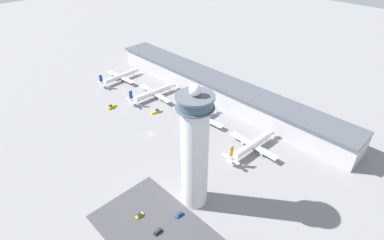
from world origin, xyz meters
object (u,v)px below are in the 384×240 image
(service_truck_fuel, at_px, (156,112))
(service_truck_catering, at_px, (111,107))
(control_tower, at_px, (195,151))
(car_maroon_suv, at_px, (158,232))
(service_truck_baggage, at_px, (115,78))
(airplane_gate_delta, at_px, (252,145))
(car_black_suv, at_px, (140,215))
(car_silver_sedan, at_px, (179,215))
(airplane_gate_bravo, at_px, (153,93))
(airplane_gate_alpha, at_px, (120,77))
(airplane_gate_charlie, at_px, (201,117))

(service_truck_fuel, bearing_deg, service_truck_catering, -145.76)
(control_tower, bearing_deg, car_maroon_suv, -85.56)
(service_truck_catering, bearing_deg, service_truck_baggage, 143.92)
(control_tower, xyz_separation_m, airplane_gate_delta, (-2.89, 54.79, -28.58))
(service_truck_fuel, distance_m, service_truck_baggage, 73.51)
(car_black_suv, bearing_deg, car_silver_sedan, 46.65)
(airplane_gate_bravo, bearing_deg, car_silver_sedan, -32.65)
(airplane_gate_alpha, relative_size, service_truck_fuel, 4.96)
(airplane_gate_alpha, relative_size, car_maroon_suv, 9.35)
(airplane_gate_bravo, height_order, airplane_gate_charlie, airplane_gate_bravo)
(service_truck_catering, xyz_separation_m, service_truck_fuel, (30.59, 20.82, -0.08))
(service_truck_catering, distance_m, service_truck_baggage, 52.27)
(service_truck_fuel, relative_size, service_truck_baggage, 1.02)
(airplane_gate_delta, height_order, car_maroon_suv, airplane_gate_delta)
(control_tower, bearing_deg, service_truck_catering, 170.08)
(airplane_gate_delta, xyz_separation_m, car_black_suv, (-8.87, -81.82, -4.06))
(car_maroon_suv, distance_m, car_black_suv, 13.83)
(airplane_gate_delta, xyz_separation_m, service_truck_baggage, (-151.77, -4.35, -3.60))
(service_truck_baggage, distance_m, car_silver_sedan, 168.77)
(control_tower, relative_size, car_silver_sedan, 15.02)
(airplane_gate_bravo, relative_size, service_truck_fuel, 5.41)
(airplane_gate_bravo, relative_size, car_maroon_suv, 10.20)
(airplane_gate_alpha, bearing_deg, airplane_gate_delta, 1.26)
(airplane_gate_alpha, xyz_separation_m, service_truck_baggage, (-6.27, -1.14, -3.17))
(airplane_gate_alpha, bearing_deg, service_truck_fuel, -9.47)
(airplane_gate_charlie, distance_m, car_maroon_suv, 97.35)
(car_maroon_suv, bearing_deg, car_black_suv, -178.05)
(service_truck_fuel, bearing_deg, car_maroon_suv, -38.63)
(car_black_suv, bearing_deg, airplane_gate_delta, 83.81)
(airplane_gate_charlie, xyz_separation_m, service_truck_baggage, (-105.08, -5.45, -2.82))
(car_maroon_suv, bearing_deg, service_truck_catering, 158.01)
(airplane_gate_charlie, bearing_deg, car_black_suv, -65.48)
(airplane_gate_charlie, relative_size, service_truck_baggage, 4.79)
(airplane_gate_charlie, relative_size, service_truck_catering, 4.98)
(airplane_gate_delta, bearing_deg, car_black_suv, -96.19)
(control_tower, distance_m, service_truck_catering, 118.60)
(airplane_gate_delta, height_order, service_truck_fuel, airplane_gate_delta)
(airplane_gate_bravo, bearing_deg, airplane_gate_delta, 0.32)
(airplane_gate_bravo, distance_m, service_truck_fuel, 24.90)
(car_silver_sedan, distance_m, car_black_suv, 19.91)
(airplane_gate_bravo, distance_m, service_truck_catering, 36.15)
(control_tower, xyz_separation_m, service_truck_catering, (-112.42, 19.66, -32.27))
(service_truck_fuel, relative_size, car_maroon_suv, 1.88)
(airplane_gate_bravo, distance_m, airplane_gate_charlie, 52.77)
(airplane_gate_bravo, height_order, car_black_suv, airplane_gate_bravo)
(control_tower, xyz_separation_m, car_black_suv, (-11.76, -27.03, -32.64))
(control_tower, bearing_deg, airplane_gate_charlie, 131.57)
(airplane_gate_alpha, xyz_separation_m, airplane_gate_delta, (145.50, 3.20, 0.43))
(control_tower, height_order, airplane_gate_bravo, control_tower)
(control_tower, height_order, car_silver_sedan, control_tower)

